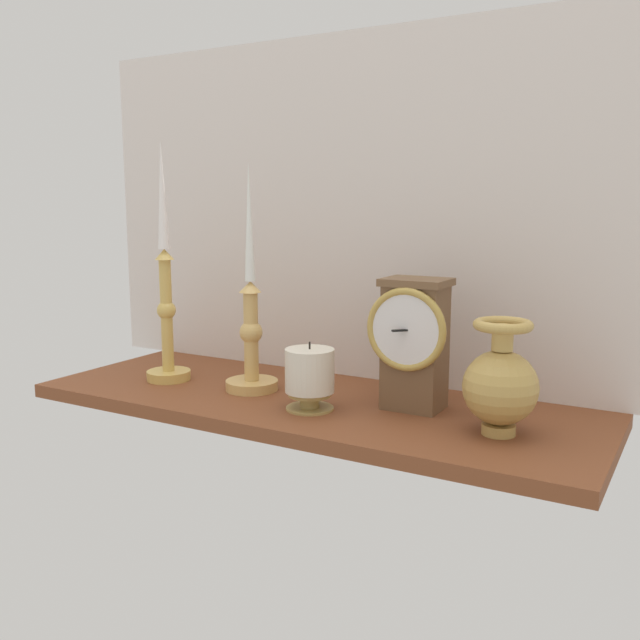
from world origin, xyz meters
TOP-DOWN VIEW (x-y plane):
  - ground_plane at (0.00, 0.00)cm, footprint 100.00×36.00cm
  - back_wall at (0.00, 18.50)cm, footprint 120.00×2.00cm
  - mantel_clock at (17.78, 2.58)cm, footprint 13.52×10.40cm
  - candlestick_tall_left at (-30.53, -2.64)cm, footprint 8.36×8.36cm
  - candlestick_tall_center at (-12.31, -0.71)cm, footprint 9.56×9.56cm
  - brass_vase_bulbous at (33.78, -3.15)cm, footprint 11.06×11.06cm
  - pillar_candle_front at (3.12, -6.03)cm, footprint 8.15×8.15cm

SIDE VIEW (x-z plane):
  - ground_plane at x=0.00cm, z-range -2.40..0.00cm
  - pillar_candle_front at x=3.12cm, z-range -0.07..11.32cm
  - brass_vase_bulbous at x=33.78cm, z-range -0.77..16.42cm
  - candlestick_tall_center at x=-12.31cm, z-range -9.68..31.21cm
  - mantel_clock at x=17.78cm, z-range 0.59..22.30cm
  - candlestick_tall_left at x=-30.53cm, z-range -7.64..37.48cm
  - back_wall at x=0.00cm, z-range 0.00..65.00cm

